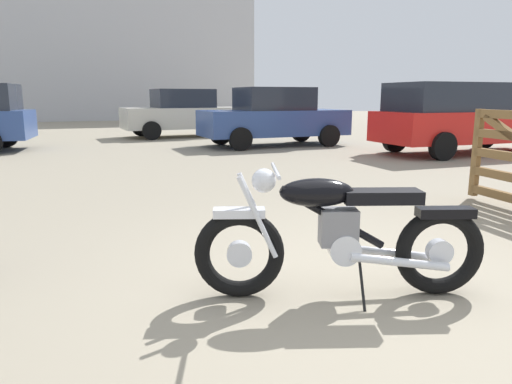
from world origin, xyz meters
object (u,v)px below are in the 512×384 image
(pale_sedan_back, at_px, (274,117))
(silver_sedan_mid, at_px, (183,113))
(blue_hatchback_right, at_px, (465,116))
(vintage_motorcycle, at_px, (339,235))

(pale_sedan_back, bearing_deg, silver_sedan_mid, -67.99)
(blue_hatchback_right, height_order, silver_sedan_mid, blue_hatchback_right)
(silver_sedan_mid, bearing_deg, blue_hatchback_right, -58.58)
(blue_hatchback_right, xyz_separation_m, silver_sedan_mid, (-6.14, 7.04, -0.10))
(vintage_motorcycle, bearing_deg, blue_hatchback_right, -119.94)
(pale_sedan_back, xyz_separation_m, silver_sedan_mid, (-2.14, 3.91, 0.00))
(vintage_motorcycle, bearing_deg, silver_sedan_mid, -78.88)
(pale_sedan_back, bearing_deg, blue_hatchback_right, 135.16)
(vintage_motorcycle, distance_m, blue_hatchback_right, 9.82)
(blue_hatchback_right, bearing_deg, vintage_motorcycle, -138.08)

